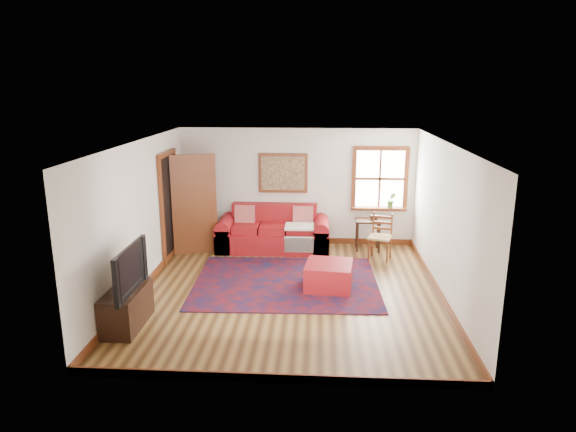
# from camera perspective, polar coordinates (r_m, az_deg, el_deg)

# --- Properties ---
(ground) EXTENTS (5.50, 5.50, 0.00)m
(ground) POSITION_cam_1_polar(r_m,az_deg,el_deg) (8.75, 0.15, -8.37)
(ground) COLOR #422811
(ground) RESTS_ON ground
(room_envelope) EXTENTS (5.04, 5.54, 2.52)m
(room_envelope) POSITION_cam_1_polar(r_m,az_deg,el_deg) (8.26, 0.16, 2.28)
(room_envelope) COLOR silver
(room_envelope) RESTS_ON ground
(window) EXTENTS (1.18, 0.20, 1.38)m
(window) POSITION_cam_1_polar(r_m,az_deg,el_deg) (11.03, 10.31, 3.37)
(window) COLOR white
(window) RESTS_ON ground
(doorway) EXTENTS (0.89, 1.08, 2.14)m
(doorway) POSITION_cam_1_polar(r_m,az_deg,el_deg) (10.45, -11.41, 1.34)
(doorway) COLOR black
(doorway) RESTS_ON ground
(framed_artwork) EXTENTS (1.05, 0.07, 0.85)m
(framed_artwork) POSITION_cam_1_polar(r_m,az_deg,el_deg) (10.94, -0.56, 4.78)
(framed_artwork) COLOR brown
(framed_artwork) RESTS_ON ground
(persian_rug) EXTENTS (3.27, 2.65, 0.02)m
(persian_rug) POSITION_cam_1_polar(r_m,az_deg,el_deg) (9.11, -0.21, -7.34)
(persian_rug) COLOR #520B0F
(persian_rug) RESTS_ON ground
(red_leather_sofa) EXTENTS (2.33, 0.96, 0.91)m
(red_leather_sofa) POSITION_cam_1_polar(r_m,az_deg,el_deg) (10.84, -1.60, -2.09)
(red_leather_sofa) COLOR maroon
(red_leather_sofa) RESTS_ON ground
(red_ottoman) EXTENTS (0.85, 0.85, 0.44)m
(red_ottoman) POSITION_cam_1_polar(r_m,az_deg,el_deg) (8.83, 4.55, -6.64)
(red_ottoman) COLOR maroon
(red_ottoman) RESTS_ON ground
(side_table) EXTENTS (0.55, 0.41, 0.66)m
(side_table) POSITION_cam_1_polar(r_m,az_deg,el_deg) (10.81, 8.89, -1.02)
(side_table) COLOR black
(side_table) RESTS_ON ground
(ladder_back_chair) EXTENTS (0.53, 0.52, 0.92)m
(ladder_back_chair) POSITION_cam_1_polar(r_m,az_deg,el_deg) (10.33, 10.28, -2.06)
(ladder_back_chair) COLOR tan
(ladder_back_chair) RESTS_ON ground
(media_cabinet) EXTENTS (0.46, 1.02, 0.56)m
(media_cabinet) POSITION_cam_1_polar(r_m,az_deg,el_deg) (7.82, -17.49, -9.71)
(media_cabinet) COLOR black
(media_cabinet) RESTS_ON ground
(television) EXTENTS (0.15, 1.16, 0.67)m
(television) POSITION_cam_1_polar(r_m,az_deg,el_deg) (7.52, -17.91, -5.66)
(television) COLOR black
(television) RESTS_ON media_cabinet
(candle_hurricane) EXTENTS (0.12, 0.12, 0.18)m
(candle_hurricane) POSITION_cam_1_polar(r_m,az_deg,el_deg) (8.00, -16.38, -6.24)
(candle_hurricane) COLOR silver
(candle_hurricane) RESTS_ON media_cabinet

